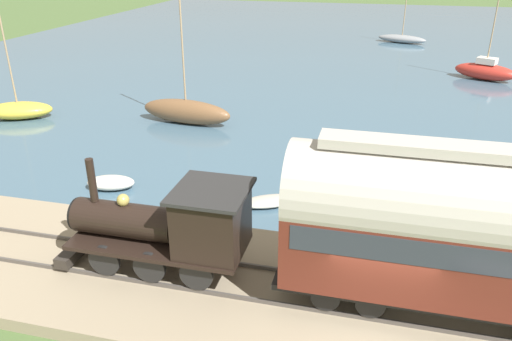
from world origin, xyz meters
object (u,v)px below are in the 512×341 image
(sailboat_brown, at_px, (186,111))
(rowboat_off_pier, at_px, (269,201))
(steam_locomotive, at_px, (174,224))
(passenger_coach, at_px, (467,228))
(sailboat_red, at_px, (485,71))
(sailboat_yellow, at_px, (18,110))
(sailboat_gray, at_px, (402,39))
(rowboat_mid_harbor, at_px, (111,183))

(sailboat_brown, relative_size, rowboat_off_pier, 3.60)
(sailboat_brown, distance_m, rowboat_off_pier, 10.84)
(steam_locomotive, height_order, passenger_coach, passenger_coach)
(passenger_coach, relative_size, sailboat_brown, 1.04)
(passenger_coach, relative_size, sailboat_red, 1.25)
(sailboat_brown, relative_size, sailboat_yellow, 1.26)
(passenger_coach, bearing_deg, sailboat_yellow, 61.22)
(passenger_coach, distance_m, sailboat_red, 29.58)
(sailboat_brown, bearing_deg, passenger_coach, -130.89)
(sailboat_brown, relative_size, sailboat_gray, 1.54)
(sailboat_red, bearing_deg, rowboat_off_pier, 179.67)
(sailboat_brown, height_order, rowboat_off_pier, sailboat_brown)
(sailboat_red, bearing_deg, steam_locomotive, -178.54)
(passenger_coach, relative_size, rowboat_mid_harbor, 4.27)
(sailboat_brown, height_order, sailboat_yellow, sailboat_brown)
(rowboat_mid_harbor, relative_size, rowboat_off_pier, 0.87)
(passenger_coach, distance_m, rowboat_off_pier, 8.65)
(sailboat_red, bearing_deg, sailboat_yellow, 146.22)
(passenger_coach, height_order, sailboat_red, sailboat_red)
(sailboat_gray, bearing_deg, steam_locomotive, -171.13)
(sailboat_brown, xyz_separation_m, sailboat_yellow, (-1.56, 9.80, -0.20))
(sailboat_red, height_order, rowboat_mid_harbor, sailboat_red)
(rowboat_mid_harbor, bearing_deg, sailboat_red, -48.90)
(rowboat_mid_harbor, bearing_deg, steam_locomotive, -147.47)
(rowboat_off_pier, bearing_deg, sailboat_gray, -36.44)
(steam_locomotive, height_order, rowboat_mid_harbor, steam_locomotive)
(steam_locomotive, height_order, sailboat_brown, sailboat_brown)
(passenger_coach, height_order, sailboat_brown, sailboat_brown)
(steam_locomotive, bearing_deg, sailboat_brown, 20.32)
(steam_locomotive, distance_m, sailboat_gray, 44.54)
(sailboat_yellow, distance_m, sailboat_gray, 38.50)
(steam_locomotive, bearing_deg, sailboat_gray, -9.21)
(passenger_coach, distance_m, sailboat_gray, 44.02)
(steam_locomotive, bearing_deg, rowboat_mid_harbor, 44.15)
(rowboat_off_pier, bearing_deg, sailboat_red, -53.96)
(sailboat_red, height_order, rowboat_off_pier, sailboat_red)
(sailboat_brown, distance_m, sailboat_yellow, 9.92)
(steam_locomotive, relative_size, rowboat_mid_harbor, 2.64)
(steam_locomotive, xyz_separation_m, rowboat_mid_harbor, (5.30, 5.14, -1.77))
(sailboat_yellow, bearing_deg, passenger_coach, -141.35)
(steam_locomotive, bearing_deg, rowboat_off_pier, -15.73)
(sailboat_yellow, relative_size, sailboat_red, 0.96)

